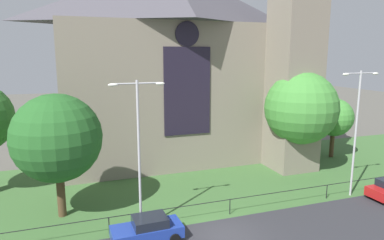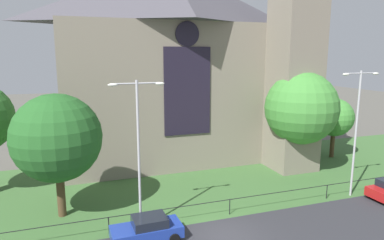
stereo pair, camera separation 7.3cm
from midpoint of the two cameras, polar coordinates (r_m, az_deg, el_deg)
The scene contains 10 objects.
ground at distance 31.28m, azimuth -2.19°, elevation -9.91°, with size 160.00×160.00×0.00m, color #56544C.
grass_verge at distance 29.50m, azimuth -1.04°, elevation -11.21°, with size 120.00×20.00×0.01m, color #3D6633.
church_building at distance 36.92m, azimuth -2.24°, elevation 9.55°, with size 23.20×16.20×26.00m.
iron_railing at distance 24.92m, azimuth 6.32°, elevation -13.11°, with size 33.12×0.07×1.13m.
tree_right_near at distance 33.64m, azimuth 17.58°, elevation 1.86°, with size 6.74×6.74×9.51m.
tree_right_far at distance 40.18m, azimuth 22.39°, elevation 0.37°, with size 4.06×4.06×6.42m.
tree_left_near at distance 24.81m, azimuth -21.23°, elevation -2.79°, with size 5.95×5.95×8.53m.
streetlamp_near at distance 21.37m, azimuth -8.71°, elevation -3.14°, with size 3.37×0.26×9.54m.
streetlamp_far at distance 29.30m, azimuth 25.53°, elevation 0.01°, with size 3.37×0.26×9.84m.
parked_car_blue at distance 21.89m, azimuth -7.27°, elevation -17.36°, with size 4.25×2.11×1.51m.
Camera 2 is at (-8.40, -18.05, 11.02)m, focal length 32.47 mm.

